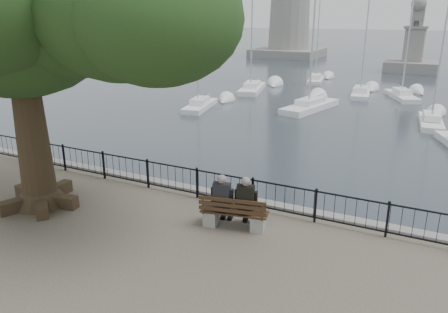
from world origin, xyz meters
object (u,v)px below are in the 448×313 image
Objects in this scene: person_right at (247,204)px; tree at (39,1)px; lion_monument at (413,53)px; bench at (234,217)px; person_left at (223,201)px.

tree is (-5.69, -1.37, 5.45)m from person_right.
lion_monument is at bearing 82.77° from tree.
bench is 1.24× the size of person_right.
bench is at bearing -91.15° from lion_monument.
person_left is 0.14× the size of tree.
person_right is 0.14× the size of tree.
tree is at bearing -167.46° from bench.
person_left is 1.00× the size of person_right.
bench is at bearing -150.60° from person_right.
bench is 0.22× the size of lion_monument.
person_left reaches higher than bench.
person_left is at bearing 13.83° from tree.
person_left is (-0.36, 0.04, 0.39)m from bench.
tree reaches higher than person_right.
lion_monument reaches higher than person_left.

